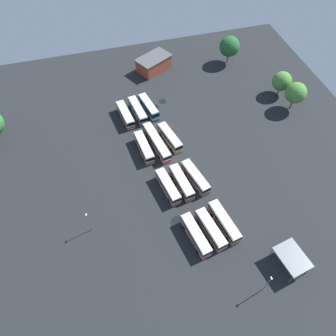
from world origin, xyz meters
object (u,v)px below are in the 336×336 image
object	(u,v)px
bus_row0_slot2	(149,107)
lamp_post_near_entrance	(89,221)
tree_east_edge	(282,81)
bus_row3_slot1	(211,229)
bus_row1_slot0	(144,147)
bus_row2_slot1	(182,182)
bus_row1_slot2	(170,137)
bus_row3_slot0	(196,235)
bus_row0_slot0	(125,115)
depot_building	(154,63)
maintenance_shelter	(292,257)
bus_row1_slot1	(156,142)
bus_row0_slot1	(138,110)
bus_row2_slot2	(195,177)
tree_north_edge	(229,46)
lamp_post_mid_lot	(267,283)
bus_row2_slot0	(168,186)
tree_west_edge	(296,93)
bus_row3_slot2	(224,222)

from	to	relation	value
bus_row0_slot2	lamp_post_near_entrance	size ratio (longest dim) A/B	1.46
tree_east_edge	bus_row3_slot1	bearing A→B (deg)	-43.42
bus_row1_slot0	bus_row2_slot1	size ratio (longest dim) A/B	1.02
lamp_post_near_entrance	bus_row1_slot2	bearing A→B (deg)	130.91
bus_row1_slot0	bus_row1_slot2	distance (m)	8.28
bus_row1_slot0	bus_row3_slot0	size ratio (longest dim) A/B	0.99
bus_row0_slot0	tree_east_edge	bearing A→B (deg)	88.07
bus_row1_slot2	depot_building	size ratio (longest dim) A/B	0.79
maintenance_shelter	lamp_post_near_entrance	world-z (taller)	lamp_post_near_entrance
bus_row1_slot1	lamp_post_near_entrance	world-z (taller)	lamp_post_near_entrance
bus_row0_slot1	bus_row3_slot1	xyz separation A→B (m)	(44.65, 7.81, -0.00)
bus_row2_slot2	tree_east_edge	world-z (taller)	tree_east_edge
tree_east_edge	bus_row1_slot1	bearing A→B (deg)	-75.30
bus_row0_slot0	bus_row3_slot0	bearing A→B (deg)	10.32
bus_row0_slot0	tree_east_edge	xyz separation A→B (m)	(1.74, 51.72, 3.18)
maintenance_shelter	bus_row0_slot0	bearing A→B (deg)	-154.94
bus_row0_slot1	tree_east_edge	size ratio (longest dim) A/B	1.39
bus_row2_slot2	tree_north_edge	distance (m)	56.07
bus_row3_slot1	tree_north_edge	bearing A→B (deg)	154.66
bus_row2_slot1	bus_row2_slot2	bearing A→B (deg)	98.09
bus_row0_slot1	bus_row1_slot2	bearing A→B (deg)	25.47
bus_row3_slot0	bus_row3_slot1	distance (m)	3.91
bus_row2_slot2	bus_row3_slot0	world-z (taller)	same
depot_building	lamp_post_mid_lot	xyz separation A→B (m)	(81.82, 3.45, 1.70)
lamp_post_near_entrance	tree_north_edge	xyz separation A→B (m)	(-54.85, 57.08, 2.20)
bus_row2_slot0	bus_row3_slot0	bearing A→B (deg)	9.67
depot_building	lamp_post_near_entrance	bearing A→B (deg)	-27.40
bus_row0_slot2	tree_west_edge	distance (m)	45.85
bus_row0_slot2	bus_row1_slot1	distance (m)	15.24
bus_row1_slot1	bus_row2_slot1	distance (m)	15.68
bus_row1_slot1	tree_east_edge	bearing A→B (deg)	104.70
bus_row0_slot2	bus_row1_slot0	size ratio (longest dim) A/B	0.99
bus_row2_slot2	bus_row3_slot2	distance (m)	14.53
bus_row0_slot0	bus_row1_slot2	distance (m)	16.77
bus_row2_slot0	tree_north_edge	bearing A→B (deg)	143.32
bus_row0_slot2	bus_row2_slot0	distance (m)	31.01
tree_north_edge	depot_building	bearing A→B (deg)	-96.11
tree_west_edge	tree_east_edge	world-z (taller)	tree_west_edge
bus_row1_slot0	lamp_post_near_entrance	distance (m)	27.39
bus_row2_slot2	bus_row3_slot2	xyz separation A→B (m)	(14.33, 2.43, 0.00)
bus_row1_slot1	lamp_post_near_entrance	xyz separation A→B (m)	(21.71, -21.65, 2.33)
bus_row2_slot1	bus_row2_slot2	size ratio (longest dim) A/B	0.98
bus_row1_slot0	bus_row2_slot2	world-z (taller)	same
tree_north_edge	bus_row1_slot0	bearing A→B (deg)	-49.09
bus_row1_slot2	bus_row3_slot0	distance (m)	31.43
bus_row2_slot1	bus_row3_slot0	size ratio (longest dim) A/B	0.97
bus_row3_slot2	bus_row0_slot1	bearing A→B (deg)	-165.14
bus_row3_slot1	tree_west_edge	bearing A→B (deg)	130.64
bus_row1_slot2	depot_building	distance (m)	35.60
depot_building	bus_row1_slot0	bearing A→B (deg)	-18.25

